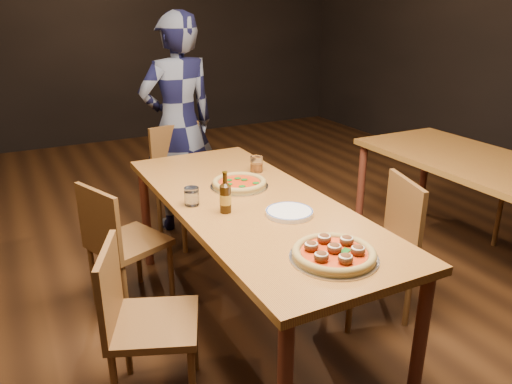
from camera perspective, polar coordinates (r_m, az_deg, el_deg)
name	(u,v)px	position (r m, az deg, el deg)	size (l,w,h in m)	color
ground	(252,320)	(3.02, -0.45, -14.39)	(9.00, 9.00, 0.00)	black
table_main	(252,214)	(2.69, -0.49, -2.49)	(0.80, 2.00, 0.75)	brown
table_right	(498,177)	(3.61, 25.91, 1.56)	(0.80, 2.00, 0.75)	brown
chair_main_nw	(154,322)	(2.34, -11.55, -14.39)	(0.38, 0.38, 0.82)	brown
chair_main_sw	(129,241)	(3.07, -14.30, -5.49)	(0.39, 0.39, 0.83)	brown
chair_main_e	(370,247)	(2.95, 12.93, -6.12)	(0.40, 0.40, 0.87)	brown
chair_end	(190,183)	(3.83, -7.51, 1.06)	(0.43, 0.43, 0.91)	brown
pizza_meatball	(334,253)	(2.10, 8.91, -6.90)	(0.37, 0.37, 0.07)	#B7B7BF
pizza_margherita	(239,183)	(2.86, -1.92, 1.01)	(0.33, 0.33, 0.04)	#B7B7BF
plate_stack	(289,212)	(2.50, 3.83, -2.35)	(0.24, 0.24, 0.02)	white
beer_bottle	(225,198)	(2.50, -3.51, -0.71)	(0.06, 0.06, 0.21)	black
water_glass	(192,196)	(2.62, -7.36, -0.49)	(0.08, 0.08, 0.10)	white
amber_glass	(256,164)	(3.12, 0.05, 3.21)	(0.08, 0.08, 0.10)	#AA5613
diner	(179,125)	(3.98, -8.84, 7.63)	(0.62, 0.41, 1.70)	black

